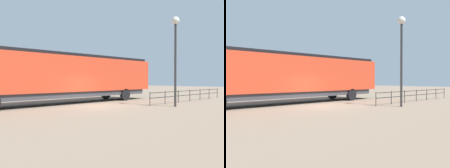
# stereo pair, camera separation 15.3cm
# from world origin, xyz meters

# --- Properties ---
(ground_plane) EXTENTS (120.00, 120.00, 0.00)m
(ground_plane) POSITION_xyz_m (0.00, 0.00, 0.00)
(ground_plane) COLOR #84705B
(locomotive) EXTENTS (2.94, 18.70, 4.04)m
(locomotive) POSITION_xyz_m (-3.39, -0.11, 2.28)
(locomotive) COLOR red
(locomotive) RESTS_ON ground_plane
(lamp_post) EXTENTS (0.54, 0.54, 6.47)m
(lamp_post) POSITION_xyz_m (4.16, 3.85, 4.63)
(lamp_post) COLOR #2D2D2D
(lamp_post) RESTS_ON ground_plane
(platform_fence) EXTENTS (0.05, 11.95, 1.04)m
(platform_fence) POSITION_xyz_m (2.66, 8.78, 0.69)
(platform_fence) COLOR black
(platform_fence) RESTS_ON ground_plane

